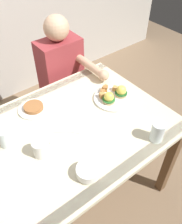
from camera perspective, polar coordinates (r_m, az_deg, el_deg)
ground_plane at (r=2.04m, az=-3.48°, el=-17.96°), size 6.00×6.00×0.00m
dining_table at (r=1.52m, az=-4.48°, el=-6.42°), size 1.20×0.90×0.74m
eggs_benedict_plate at (r=1.61m, az=5.45°, el=3.79°), size 0.27×0.27×0.09m
fruit_bowl at (r=1.21m, az=-0.70°, el=-14.01°), size 0.12×0.12×0.05m
coffee_mug at (r=1.30m, az=-11.93°, el=-8.36°), size 0.11×0.08×0.09m
fork at (r=1.41m, az=-5.37°, el=-4.66°), size 0.13×0.11×0.00m
water_glass_near at (r=1.39m, az=-19.79°, el=-6.05°), size 0.07×0.07×0.11m
water_glass_extra at (r=1.39m, az=15.50°, el=-4.76°), size 0.08×0.08×0.12m
side_plate at (r=1.58m, az=-13.49°, el=0.89°), size 0.20×0.20×0.04m
diner_person at (r=2.02m, az=-6.62°, el=8.75°), size 0.34×0.54×1.14m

